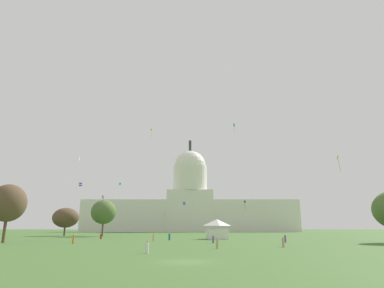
# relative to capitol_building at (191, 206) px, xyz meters

# --- Properties ---
(ground_plane) EXTENTS (800.00, 800.00, 0.00)m
(ground_plane) POSITION_rel_capitol_building_xyz_m (0.70, -186.80, -16.51)
(ground_plane) COLOR #42662D
(capitol_building) EXTENTS (137.39, 22.16, 60.26)m
(capitol_building) POSITION_rel_capitol_building_xyz_m (0.00, 0.00, 0.00)
(capitol_building) COLOR silver
(capitol_building) RESTS_ON ground_plane
(event_tent) EXTENTS (5.86, 7.25, 5.09)m
(event_tent) POSITION_rel_capitol_building_xyz_m (7.88, -128.74, -13.98)
(event_tent) COLOR white
(event_tent) RESTS_ON ground_plane
(tree_west_near) EXTENTS (11.61, 12.26, 12.04)m
(tree_west_near) POSITION_rel_capitol_building_xyz_m (-28.72, -104.34, -8.50)
(tree_west_near) COLOR brown
(tree_west_near) RESTS_ON ground_plane
(tree_west_mid) EXTENTS (9.96, 9.99, 11.73)m
(tree_west_mid) POSITION_rel_capitol_building_xyz_m (-36.62, -149.75, -8.62)
(tree_west_mid) COLOR brown
(tree_west_mid) RESTS_ON ground_plane
(tree_west_far) EXTENTS (11.95, 11.59, 9.72)m
(tree_west_far) POSITION_rel_capitol_building_xyz_m (-43.59, -98.49, -10.26)
(tree_west_far) COLOR brown
(tree_west_far) RESTS_ON ground_plane
(person_tan_lawn_far_left) EXTENTS (0.47, 0.47, 1.57)m
(person_tan_lawn_far_left) POSITION_rel_capitol_building_xyz_m (-7.43, -141.28, -15.78)
(person_tan_lawn_far_left) COLOR tan
(person_tan_lawn_far_left) RESTS_ON ground_plane
(person_purple_back_center) EXTENTS (0.46, 0.46, 1.61)m
(person_purple_back_center) POSITION_rel_capitol_building_xyz_m (20.44, -148.27, -15.77)
(person_purple_back_center) COLOR #703D93
(person_purple_back_center) RESTS_ON ground_plane
(person_maroon_mid_right) EXTENTS (0.55, 0.55, 1.54)m
(person_maroon_mid_right) POSITION_rel_capitol_building_xyz_m (-22.55, -128.91, -15.82)
(person_maroon_mid_right) COLOR maroon
(person_maroon_mid_right) RESTS_ON ground_plane
(person_tan_deep_crowd) EXTENTS (0.53, 0.53, 1.53)m
(person_tan_deep_crowd) POSITION_rel_capitol_building_xyz_m (15.62, -164.70, -15.81)
(person_tan_deep_crowd) COLOR tan
(person_tan_deep_crowd) RESTS_ON ground_plane
(person_orange_front_right) EXTENTS (0.41, 0.41, 1.65)m
(person_orange_front_right) POSITION_rel_capitol_building_xyz_m (-21.56, -152.57, -15.75)
(person_orange_front_right) COLOR orange
(person_orange_front_right) RESTS_ON ground_plane
(person_tan_mid_left) EXTENTS (0.37, 0.37, 1.62)m
(person_tan_mid_left) POSITION_rel_capitol_building_xyz_m (5.01, -168.02, -15.76)
(person_tan_mid_left) COLOR tan
(person_tan_mid_left) RESTS_ON ground_plane
(person_teal_near_tree_west) EXTENTS (0.56, 0.56, 1.76)m
(person_teal_near_tree_west) POSITION_rel_capitol_building_xyz_m (-4.10, -136.74, -15.71)
(person_teal_near_tree_west) COLOR #1E757A
(person_teal_near_tree_west) RESTS_ON ground_plane
(person_denim_back_left) EXTENTS (0.49, 0.49, 1.51)m
(person_denim_back_left) POSITION_rel_capitol_building_xyz_m (5.49, -150.48, -15.81)
(person_denim_back_left) COLOR #3D5684
(person_denim_back_left) RESTS_ON ground_plane
(person_white_front_center) EXTENTS (0.50, 0.50, 1.49)m
(person_white_front_center) POSITION_rel_capitol_building_xyz_m (-4.14, -176.88, -15.84)
(person_white_front_center) COLOR silver
(person_white_front_center) RESTS_ON ground_plane
(kite_green_low) EXTENTS (1.49, 1.66, 3.73)m
(kite_green_low) POSITION_rel_capitol_building_xyz_m (-14.48, -20.54, -5.85)
(kite_green_low) COLOR green
(kite_blue_low) EXTENTS (1.41, 1.45, 1.50)m
(kite_blue_low) POSITION_rel_capitol_building_xyz_m (-2.42, -59.39, -2.47)
(kite_blue_low) COLOR blue
(kite_violet_low) EXTENTS (1.14, 1.15, 1.06)m
(kite_violet_low) POSITION_rel_capitol_building_xyz_m (-33.15, -116.73, -0.69)
(kite_violet_low) COLOR purple
(kite_pink_low) EXTENTS (0.73, 0.88, 3.61)m
(kite_pink_low) POSITION_rel_capitol_building_xyz_m (-25.11, -120.01, -5.16)
(kite_pink_low) COLOR pink
(kite_turquoise_high) EXTENTS (0.55, 0.45, 4.19)m
(kite_turquoise_high) POSITION_rel_capitol_building_xyz_m (16.94, -101.22, 22.78)
(kite_turquoise_high) COLOR teal
(kite_black_low) EXTENTS (0.79, 0.77, 3.83)m
(kite_black_low) POSITION_rel_capitol_building_xyz_m (23.88, -75.45, -3.00)
(kite_black_low) COLOR black
(kite_magenta_high) EXTENTS (1.21, 1.64, 0.24)m
(kite_magenta_high) POSITION_rel_capitol_building_xyz_m (-8.20, -38.91, 23.06)
(kite_magenta_high) COLOR #D1339E
(kite_cyan_mid) EXTENTS (1.22, 1.22, 0.87)m
(kite_cyan_mid) POSITION_rel_capitol_building_xyz_m (-35.99, -47.84, 8.17)
(kite_cyan_mid) COLOR #33BCDB
(kite_white_mid) EXTENTS (0.27, 0.87, 1.47)m
(kite_white_mid) POSITION_rel_capitol_building_xyz_m (-38.03, -105.65, 9.68)
(kite_white_mid) COLOR white
(kite_yellow_high) EXTENTS (0.88, 0.88, 4.18)m
(kite_yellow_high) POSITION_rel_capitol_building_xyz_m (-18.23, -66.31, 31.84)
(kite_yellow_high) COLOR yellow
(kite_orange_low) EXTENTS (0.65, 1.05, 3.11)m
(kite_orange_low) POSITION_rel_capitol_building_xyz_m (28.02, -159.48, -1.35)
(kite_orange_low) COLOR orange
(kite_gold_low) EXTENTS (0.35, 0.78, 0.78)m
(kite_gold_low) POSITION_rel_capitol_building_xyz_m (1.82, -131.04, -7.54)
(kite_gold_low) COLOR gold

